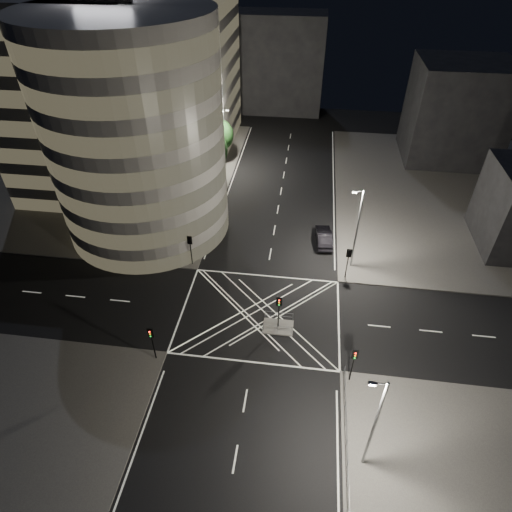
# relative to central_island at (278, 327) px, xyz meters

# --- Properties ---
(ground) EXTENTS (120.00, 120.00, 0.00)m
(ground) POSITION_rel_central_island_xyz_m (-2.00, 1.50, -0.07)
(ground) COLOR black
(ground) RESTS_ON ground
(sidewalk_far_left) EXTENTS (42.00, 42.00, 0.15)m
(sidewalk_far_left) POSITION_rel_central_island_xyz_m (-31.00, 28.50, 0.00)
(sidewalk_far_left) COLOR #4F4D4A
(sidewalk_far_left) RESTS_ON ground
(sidewalk_far_right) EXTENTS (42.00, 42.00, 0.15)m
(sidewalk_far_right) POSITION_rel_central_island_xyz_m (27.00, 28.50, 0.00)
(sidewalk_far_right) COLOR #4F4D4A
(sidewalk_far_right) RESTS_ON ground
(central_island) EXTENTS (3.00, 2.00, 0.15)m
(central_island) POSITION_rel_central_island_xyz_m (0.00, 0.00, 0.00)
(central_island) COLOR slate
(central_island) RESTS_ON ground
(office_tower_curved) EXTENTS (30.00, 29.00, 27.20)m
(office_tower_curved) POSITION_rel_central_island_xyz_m (-22.74, 20.24, 12.58)
(office_tower_curved) COLOR gray
(office_tower_curved) RESTS_ON sidewalk_far_left
(office_block_rear) EXTENTS (24.00, 16.00, 22.00)m
(office_block_rear) POSITION_rel_central_island_xyz_m (-24.00, 43.50, 11.07)
(office_block_rear) COLOR gray
(office_block_rear) RESTS_ON sidewalk_far_left
(building_right_far) EXTENTS (14.00, 12.00, 15.00)m
(building_right_far) POSITION_rel_central_island_xyz_m (24.00, 41.50, 7.58)
(building_right_far) COLOR black
(building_right_far) RESTS_ON sidewalk_far_right
(building_far_end) EXTENTS (18.00, 8.00, 18.00)m
(building_far_end) POSITION_rel_central_island_xyz_m (-6.00, 59.50, 8.93)
(building_far_end) COLOR black
(building_far_end) RESTS_ON ground
(tree_a) EXTENTS (3.92, 3.92, 6.55)m
(tree_a) POSITION_rel_central_island_xyz_m (-12.50, 10.50, 4.36)
(tree_a) COLOR black
(tree_a) RESTS_ON sidewalk_far_left
(tree_b) EXTENTS (3.93, 3.93, 7.07)m
(tree_b) POSITION_rel_central_island_xyz_m (-12.50, 16.50, 4.87)
(tree_b) COLOR black
(tree_b) RESTS_ON sidewalk_far_left
(tree_c) EXTENTS (4.13, 4.13, 7.02)m
(tree_c) POSITION_rel_central_island_xyz_m (-12.50, 22.50, 4.71)
(tree_c) COLOR black
(tree_c) RESTS_ON sidewalk_far_left
(tree_d) EXTENTS (4.58, 4.58, 7.32)m
(tree_d) POSITION_rel_central_island_xyz_m (-12.50, 28.50, 4.76)
(tree_d) COLOR black
(tree_d) RESTS_ON sidewalk_far_left
(tree_e) EXTENTS (4.24, 4.24, 7.01)m
(tree_e) POSITION_rel_central_island_xyz_m (-12.50, 34.50, 4.63)
(tree_e) COLOR black
(tree_e) RESTS_ON sidewalk_far_left
(traffic_signal_fl) EXTENTS (0.55, 0.22, 4.00)m
(traffic_signal_fl) POSITION_rel_central_island_xyz_m (-10.80, 8.30, 2.84)
(traffic_signal_fl) COLOR black
(traffic_signal_fl) RESTS_ON sidewalk_far_left
(traffic_signal_nl) EXTENTS (0.55, 0.22, 4.00)m
(traffic_signal_nl) POSITION_rel_central_island_xyz_m (-10.80, -5.30, 2.84)
(traffic_signal_nl) COLOR black
(traffic_signal_nl) RESTS_ON sidewalk_near_left
(traffic_signal_fr) EXTENTS (0.55, 0.22, 4.00)m
(traffic_signal_fr) POSITION_rel_central_island_xyz_m (6.80, 8.30, 2.84)
(traffic_signal_fr) COLOR black
(traffic_signal_fr) RESTS_ON sidewalk_far_right
(traffic_signal_nr) EXTENTS (0.55, 0.22, 4.00)m
(traffic_signal_nr) POSITION_rel_central_island_xyz_m (6.80, -5.30, 2.84)
(traffic_signal_nr) COLOR black
(traffic_signal_nr) RESTS_ON sidewalk_near_right
(traffic_signal_island) EXTENTS (0.55, 0.22, 4.00)m
(traffic_signal_island) POSITION_rel_central_island_xyz_m (0.00, 0.00, 2.84)
(traffic_signal_island) COLOR black
(traffic_signal_island) RESTS_ON central_island
(street_lamp_left_near) EXTENTS (1.25, 0.25, 10.00)m
(street_lamp_left_near) POSITION_rel_central_island_xyz_m (-11.44, 13.50, 5.47)
(street_lamp_left_near) COLOR slate
(street_lamp_left_near) RESTS_ON sidewalk_far_left
(street_lamp_left_far) EXTENTS (1.25, 0.25, 10.00)m
(street_lamp_left_far) POSITION_rel_central_island_xyz_m (-11.44, 31.50, 5.47)
(street_lamp_left_far) COLOR slate
(street_lamp_left_far) RESTS_ON sidewalk_far_left
(street_lamp_right_far) EXTENTS (1.25, 0.25, 10.00)m
(street_lamp_right_far) POSITION_rel_central_island_xyz_m (7.44, 10.50, 5.47)
(street_lamp_right_far) COLOR slate
(street_lamp_right_far) RESTS_ON sidewalk_far_right
(street_lamp_right_near) EXTENTS (1.25, 0.25, 10.00)m
(street_lamp_right_near) POSITION_rel_central_island_xyz_m (7.44, -12.50, 5.47)
(street_lamp_right_near) COLOR slate
(street_lamp_right_near) RESTS_ON sidewalk_near_right
(railing_near_right) EXTENTS (0.06, 11.70, 1.10)m
(railing_near_right) POSITION_rel_central_island_xyz_m (6.30, -10.65, 0.62)
(railing_near_right) COLOR slate
(railing_near_right) RESTS_ON sidewalk_near_right
(railing_island_south) EXTENTS (2.80, 0.06, 1.10)m
(railing_island_south) POSITION_rel_central_island_xyz_m (0.00, -0.90, 0.62)
(railing_island_south) COLOR slate
(railing_island_south) RESTS_ON central_island
(railing_island_north) EXTENTS (2.80, 0.06, 1.10)m
(railing_island_north) POSITION_rel_central_island_xyz_m (0.00, 0.90, 0.62)
(railing_island_north) COLOR slate
(railing_island_north) RESTS_ON central_island
(sedan) EXTENTS (2.28, 5.27, 1.69)m
(sedan) POSITION_rel_central_island_xyz_m (4.30, 14.69, 0.77)
(sedan) COLOR black
(sedan) RESTS_ON ground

